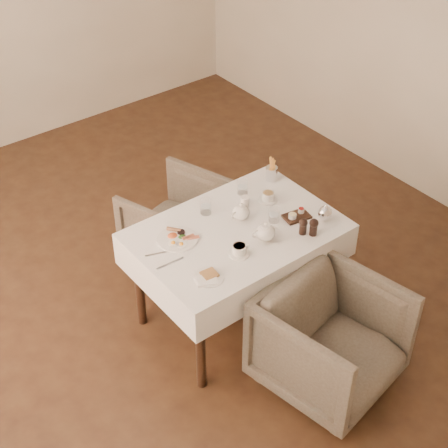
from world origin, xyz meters
name	(u,v)px	position (x,y,z in m)	size (l,w,h in m)	color
table	(236,244)	(0.06, -0.60, 0.64)	(1.28, 0.88, 0.75)	black
armchair_near	(331,340)	(0.16, -1.38, 0.35)	(0.74, 0.76, 0.70)	#483F35
armchair_far	(179,222)	(0.13, 0.17, 0.31)	(0.67, 0.69, 0.62)	#483F35
breakfast_plate	(177,238)	(-0.29, -0.46, 0.76)	(0.25, 0.25, 0.03)	white
side_plate	(208,277)	(-0.35, -0.86, 0.76)	(0.19, 0.18, 0.02)	white
teapot_centre	(241,211)	(0.14, -0.53, 0.82)	(0.16, 0.12, 0.12)	white
teapot_front	(265,231)	(0.13, -0.79, 0.82)	(0.17, 0.13, 0.13)	white
creamer	(245,201)	(0.25, -0.44, 0.79)	(0.06, 0.06, 0.07)	white
teacup_near	(239,250)	(-0.08, -0.80, 0.78)	(0.13, 0.13, 0.07)	white
teacup_far	(268,197)	(0.41, -0.49, 0.78)	(0.13, 0.13, 0.06)	white
glass_left	(206,206)	(0.01, -0.34, 0.81)	(0.07, 0.07, 0.10)	silver
glass_mid	(274,215)	(0.30, -0.68, 0.80)	(0.07, 0.07, 0.10)	silver
glass_right	(243,187)	(0.33, -0.32, 0.80)	(0.07, 0.07, 0.10)	silver
condiment_board	(296,216)	(0.44, -0.74, 0.77)	(0.19, 0.14, 0.04)	black
pepper_mill_left	(303,226)	(0.36, -0.88, 0.81)	(0.05, 0.05, 0.11)	black
pepper_mill_right	(314,227)	(0.40, -0.93, 0.81)	(0.06, 0.06, 0.12)	black
silver_pot	(325,212)	(0.56, -0.86, 0.81)	(0.11, 0.09, 0.12)	white
fries_cup	(272,170)	(0.59, -0.31, 0.83)	(0.08, 0.08, 0.17)	silver
cutlery_fork	(159,253)	(-0.45, -0.50, 0.76)	(0.01, 0.18, 0.00)	silver
cutlery_knife	(170,263)	(-0.46, -0.62, 0.76)	(0.01, 0.18, 0.00)	silver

